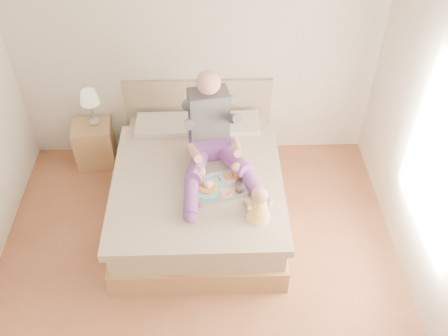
{
  "coord_description": "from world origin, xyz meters",
  "views": [
    {
      "loc": [
        0.16,
        -2.67,
        4.07
      ],
      "look_at": [
        0.27,
        0.93,
        0.72
      ],
      "focal_mm": 40.0,
      "sensor_mm": 36.0,
      "label": 1
    }
  ],
  "objects_px": {
    "tray": "(218,185)",
    "baby": "(259,206)",
    "bed": "(198,186)",
    "nightstand": "(95,144)",
    "adult": "(213,139)"
  },
  "relations": [
    {
      "from": "tray",
      "to": "baby",
      "type": "distance_m",
      "value": 0.55
    },
    {
      "from": "tray",
      "to": "bed",
      "type": "bearing_deg",
      "value": 106.79
    },
    {
      "from": "nightstand",
      "to": "baby",
      "type": "height_order",
      "value": "baby"
    },
    {
      "from": "adult",
      "to": "tray",
      "type": "distance_m",
      "value": 0.48
    },
    {
      "from": "tray",
      "to": "nightstand",
      "type": "bearing_deg",
      "value": 125.53
    },
    {
      "from": "tray",
      "to": "adult",
      "type": "bearing_deg",
      "value": 79.55
    },
    {
      "from": "adult",
      "to": "baby",
      "type": "relative_size",
      "value": 3.34
    },
    {
      "from": "nightstand",
      "to": "baby",
      "type": "distance_m",
      "value": 2.4
    },
    {
      "from": "nightstand",
      "to": "adult",
      "type": "xyz_separation_m",
      "value": [
        1.4,
        -0.71,
        0.63
      ]
    },
    {
      "from": "bed",
      "to": "baby",
      "type": "relative_size",
      "value": 5.84
    },
    {
      "from": "nightstand",
      "to": "tray",
      "type": "xyz_separation_m",
      "value": [
        1.44,
        -1.11,
        0.37
      ]
    },
    {
      "from": "nightstand",
      "to": "adult",
      "type": "relative_size",
      "value": 0.43
    },
    {
      "from": "bed",
      "to": "nightstand",
      "type": "distance_m",
      "value": 1.47
    },
    {
      "from": "tray",
      "to": "baby",
      "type": "height_order",
      "value": "baby"
    },
    {
      "from": "nightstand",
      "to": "tray",
      "type": "height_order",
      "value": "tray"
    }
  ]
}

